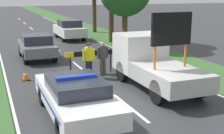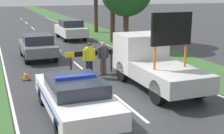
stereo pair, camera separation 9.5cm
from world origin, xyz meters
name	(u,v)px [view 2 (the right image)]	position (x,y,z in m)	size (l,w,h in m)	color
ground_plane	(127,106)	(0.00, 0.00, 0.00)	(160.00, 160.00, 0.00)	#333335
lane_markings	(55,47)	(0.00, 13.32, 0.00)	(7.93, 56.41, 0.01)	silver
grass_verge_right	(98,32)	(5.72, 20.00, 0.01)	(3.40, 120.00, 0.03)	#38602D
police_car	(75,96)	(-2.01, -0.28, 0.72)	(1.89, 4.96, 1.44)	white
work_truck	(152,62)	(2.01, 1.84, 1.08)	(2.06, 5.20, 3.29)	white
road_barrier	(91,55)	(0.20, 4.88, 0.95)	(2.66, 0.08, 1.16)	black
police_officer	(89,57)	(-0.14, 4.18, 1.00)	(0.60, 0.38, 1.68)	#191E38
pedestrian_civilian	(103,55)	(0.69, 4.51, 0.95)	(0.58, 0.37, 1.63)	brown
traffic_cone_near_police	(26,75)	(-3.05, 4.78, 0.24)	(0.35, 0.35, 0.50)	black
queued_car_suv_grey	(38,46)	(-1.82, 9.42, 0.79)	(1.88, 4.07, 1.50)	slate
queued_car_van_white	(71,29)	(2.05, 16.65, 0.85)	(1.94, 4.51, 1.67)	silver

